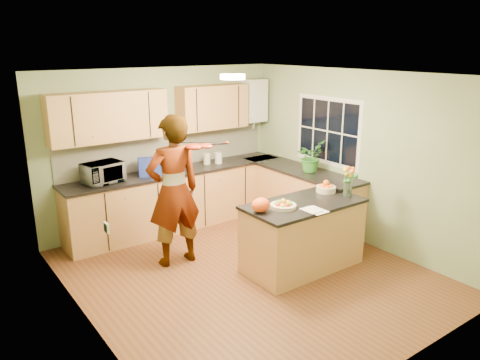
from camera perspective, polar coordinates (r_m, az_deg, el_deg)
floor at (r=6.13m, az=0.85°, el=-11.29°), size 4.50×4.50×0.00m
ceiling at (r=5.45m, az=0.96°, el=12.72°), size 4.00×4.50×0.02m
wall_back at (r=7.53m, az=-9.46°, el=3.87°), size 4.00×0.02×2.50m
wall_front at (r=4.20m, az=19.83°, el=-6.97°), size 4.00×0.02×2.50m
wall_left at (r=4.80m, az=-18.63°, el=-3.94°), size 0.02×4.50×2.50m
wall_right at (r=7.01m, az=14.10°, el=2.69°), size 0.02×4.50×2.50m
back_counter at (r=7.52m, az=-7.47°, el=-2.22°), size 3.64×0.62×0.94m
right_counter at (r=7.57m, az=7.31°, el=-2.09°), size 0.62×2.24×0.94m
splashback at (r=7.57m, az=-8.72°, el=3.59°), size 3.60×0.02×0.52m
upper_cabinets at (r=7.20m, az=-10.32°, el=8.12°), size 3.20×0.34×0.70m
boiler at (r=8.19m, az=1.66°, el=9.66°), size 0.40×0.30×0.86m
window_right at (r=7.34m, az=10.64°, el=5.88°), size 0.01×1.30×1.05m
light_switch at (r=4.25m, az=-15.98°, el=-5.60°), size 0.02×0.09×0.09m
ceiling_lamp at (r=5.69m, az=-0.90°, el=12.48°), size 0.30×0.30×0.07m
peninsula_island at (r=6.16m, az=7.64°, el=-6.67°), size 1.57×0.80×0.90m
fruit_dish at (r=5.76m, az=5.30°, el=-2.98°), size 0.32×0.32×0.11m
orange_bowl at (r=6.46m, az=10.45°, el=-0.87°), size 0.27×0.27×0.16m
flower_vase at (r=6.22m, az=13.06°, el=0.53°), size 0.24×0.24×0.45m
orange_bag at (r=5.59m, az=2.55°, el=-3.06°), size 0.26×0.23×0.18m
papers at (r=5.74m, az=9.15°, el=-3.65°), size 0.21×0.29×0.01m
violinist at (r=6.11m, az=-8.09°, el=-1.37°), size 0.75×0.52×2.01m
violin at (r=5.86m, az=-5.57°, el=4.05°), size 0.59×0.52×0.15m
microwave at (r=6.88m, az=-16.37°, el=0.86°), size 0.59×0.46×0.30m
blue_box at (r=7.13m, az=-11.00°, el=1.60°), size 0.38×0.33×0.26m
kettle at (r=7.49m, az=-6.37°, el=2.34°), size 0.14×0.14×0.26m
jar_cream at (r=7.68m, az=-4.07°, el=2.60°), size 0.14×0.14×0.18m
jar_white at (r=7.71m, az=-2.64°, el=2.69°), size 0.15×0.15×0.18m
potted_plant at (r=7.24m, az=8.57°, el=2.87°), size 0.55×0.51×0.48m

